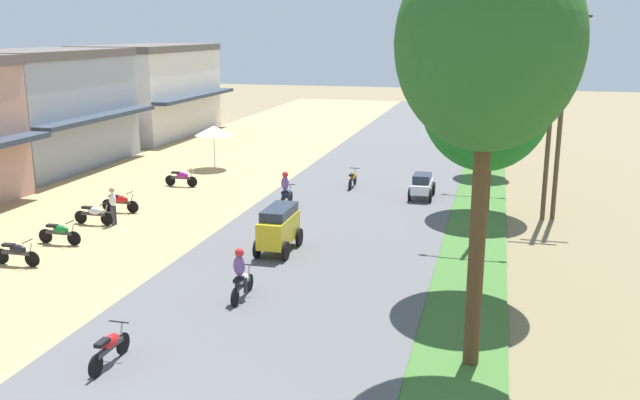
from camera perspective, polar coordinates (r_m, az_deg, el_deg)
shophouse_mid at (r=44.52m, az=-21.95°, el=7.01°), size 7.80×11.18×6.90m
shophouse_far at (r=55.90m, az=-13.78°, el=8.82°), size 7.78×12.46×6.90m
parked_motorbike_nearest at (r=26.16m, az=-23.77°, el=-3.95°), size 1.80×0.54×0.94m
parked_motorbike_second at (r=28.08m, az=-20.70°, el=-2.48°), size 1.80×0.54×0.94m
parked_motorbike_third at (r=30.43m, az=-18.17°, el=-1.04°), size 1.80×0.54×0.94m
parked_motorbike_fourth at (r=32.16m, az=-16.16°, el=-0.11°), size 1.80×0.54×0.94m
parked_motorbike_fifth at (r=36.70m, az=-11.37°, el=1.86°), size 1.80×0.54×0.94m
vendor_umbrella at (r=40.91m, az=-8.78°, el=5.70°), size 2.20×2.20×2.52m
pedestrian_on_shoulder at (r=30.02m, az=-16.74°, el=-0.33°), size 0.24×0.36×1.62m
median_tree_nearest at (r=15.99m, az=13.75°, el=12.30°), size 4.16×4.16×10.10m
median_tree_second at (r=21.24m, az=13.58°, el=8.16°), size 3.91×3.91×8.24m
median_tree_third at (r=31.37m, az=14.06°, el=9.20°), size 4.27×4.27×7.89m
median_tree_fourth at (r=40.17m, az=14.16°, el=9.83°), size 3.03×3.03×7.04m
median_tree_fifth at (r=47.71m, az=13.98°, el=10.32°), size 2.89×2.89×7.08m
streetlamp_near at (r=27.13m, az=13.37°, el=5.57°), size 3.16×0.20×7.27m
streetlamp_mid at (r=36.83m, az=13.76°, el=7.69°), size 3.16×0.20×7.31m
streetlamp_far at (r=52.03m, az=14.09°, el=9.49°), size 3.16×0.20×7.49m
streetlamp_farthest at (r=61.39m, az=14.21°, el=10.22°), size 3.16×0.20×7.74m
utility_pole_near at (r=30.95m, az=19.30°, el=6.98°), size 1.80×0.20×9.06m
utility_pole_far at (r=30.72m, az=18.57°, el=7.55°), size 1.80×0.20×9.66m
car_van_yellow at (r=25.29m, az=-3.43°, el=-2.22°), size 1.19×2.41×1.67m
car_sedan_white at (r=33.76m, az=8.44°, el=1.27°), size 1.10×2.26×1.19m
motorbike_ahead_second at (r=17.87m, az=-16.97°, el=-11.46°), size 0.54×1.80×0.94m
motorbike_ahead_third at (r=21.01m, az=-6.53°, el=-6.19°), size 0.54×1.80×1.66m
motorbike_ahead_fourth at (r=31.81m, az=-2.83°, el=0.84°), size 0.54×1.80×1.66m
motorbike_ahead_fifth at (r=35.73m, az=2.72°, el=1.83°), size 0.54×1.80×0.94m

